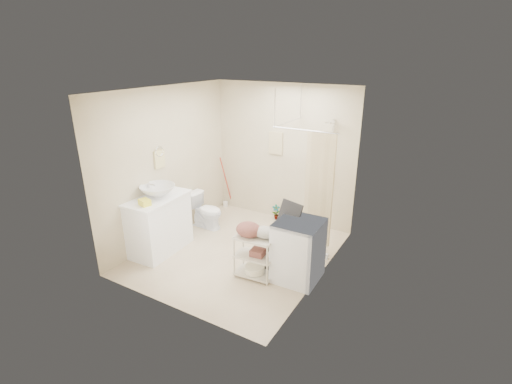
% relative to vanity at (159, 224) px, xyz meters
% --- Properties ---
extents(floor, '(3.20, 3.20, 0.00)m').
position_rel_vanity_xyz_m(floor, '(1.16, 0.56, -0.47)').
color(floor, beige).
rests_on(floor, ground).
extents(ceiling, '(2.80, 3.20, 0.04)m').
position_rel_vanity_xyz_m(ceiling, '(1.16, 0.56, 2.13)').
color(ceiling, silver).
rests_on(ceiling, ground).
extents(wall_back, '(2.80, 0.04, 2.60)m').
position_rel_vanity_xyz_m(wall_back, '(1.16, 2.16, 0.83)').
color(wall_back, beige).
rests_on(wall_back, ground).
extents(wall_front, '(2.80, 0.04, 2.60)m').
position_rel_vanity_xyz_m(wall_front, '(1.16, -1.04, 0.83)').
color(wall_front, beige).
rests_on(wall_front, ground).
extents(wall_left, '(0.04, 3.20, 2.60)m').
position_rel_vanity_xyz_m(wall_left, '(-0.24, 0.56, 0.83)').
color(wall_left, beige).
rests_on(wall_left, ground).
extents(wall_right, '(0.04, 3.20, 2.60)m').
position_rel_vanity_xyz_m(wall_right, '(2.56, 0.56, 0.83)').
color(wall_right, beige).
rests_on(wall_right, ground).
extents(vanity, '(0.65, 1.10, 0.94)m').
position_rel_vanity_xyz_m(vanity, '(0.00, 0.00, 0.00)').
color(vanity, white).
rests_on(vanity, ground).
extents(sink, '(0.56, 0.56, 0.19)m').
position_rel_vanity_xyz_m(sink, '(0.01, 0.03, 0.57)').
color(sink, silver).
rests_on(sink, vanity).
extents(counter_basket, '(0.20, 0.17, 0.09)m').
position_rel_vanity_xyz_m(counter_basket, '(0.09, -0.33, 0.52)').
color(counter_basket, yellow).
rests_on(counter_basket, vanity).
extents(floor_basket, '(0.24, 0.19, 0.13)m').
position_rel_vanity_xyz_m(floor_basket, '(0.15, -0.40, -0.41)').
color(floor_basket, '#EDE150').
rests_on(floor_basket, ground).
extents(toilet, '(0.65, 0.38, 0.66)m').
position_rel_vanity_xyz_m(toilet, '(0.12, 1.09, -0.14)').
color(toilet, white).
rests_on(toilet, ground).
extents(mop, '(0.13, 0.13, 1.10)m').
position_rel_vanity_xyz_m(mop, '(-0.13, 2.07, 0.08)').
color(mop, '#A7261A').
rests_on(mop, ground).
extents(potted_plant_a, '(0.19, 0.18, 0.30)m').
position_rel_vanity_xyz_m(potted_plant_a, '(1.10, 2.03, -0.32)').
color(potted_plant_a, brown).
rests_on(potted_plant_a, ground).
extents(potted_plant_b, '(0.23, 0.22, 0.32)m').
position_rel_vanity_xyz_m(potted_plant_b, '(1.34, 1.98, -0.31)').
color(potted_plant_b, brown).
rests_on(potted_plant_b, ground).
extents(hanging_towel, '(0.28, 0.03, 0.42)m').
position_rel_vanity_xyz_m(hanging_towel, '(1.01, 2.14, 1.03)').
color(hanging_towel, beige).
rests_on(hanging_towel, wall_back).
extents(towel_ring, '(0.04, 0.22, 0.34)m').
position_rel_vanity_xyz_m(towel_ring, '(-0.22, 0.36, 1.00)').
color(towel_ring, '#DFD089').
rests_on(towel_ring, wall_left).
extents(tp_holder, '(0.08, 0.12, 0.14)m').
position_rel_vanity_xyz_m(tp_holder, '(-0.20, 0.61, 0.25)').
color(tp_holder, white).
rests_on(tp_holder, wall_left).
extents(shower, '(1.10, 1.10, 2.10)m').
position_rel_vanity_xyz_m(shower, '(2.01, 1.61, 0.58)').
color(shower, silver).
rests_on(shower, ground).
extents(shampoo_bottle_a, '(0.11, 0.11, 0.25)m').
position_rel_vanity_xyz_m(shampoo_bottle_a, '(1.76, 2.07, 0.97)').
color(shampoo_bottle_a, white).
rests_on(shampoo_bottle_a, shower).
extents(shampoo_bottle_b, '(0.10, 0.10, 0.17)m').
position_rel_vanity_xyz_m(shampoo_bottle_b, '(1.84, 2.06, 0.93)').
color(shampoo_bottle_b, '#3A5FA8').
rests_on(shampoo_bottle_b, shower).
extents(washing_machine, '(0.63, 0.65, 0.90)m').
position_rel_vanity_xyz_m(washing_machine, '(2.30, 0.39, -0.02)').
color(washing_machine, silver).
rests_on(washing_machine, ground).
extents(laundry_rack, '(0.58, 0.37, 0.77)m').
position_rel_vanity_xyz_m(laundry_rack, '(1.74, 0.11, -0.08)').
color(laundry_rack, beige).
rests_on(laundry_rack, ground).
extents(ironing_board, '(0.33, 0.11, 1.14)m').
position_rel_vanity_xyz_m(ironing_board, '(2.03, 0.43, 0.10)').
color(ironing_board, black).
rests_on(ironing_board, ground).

